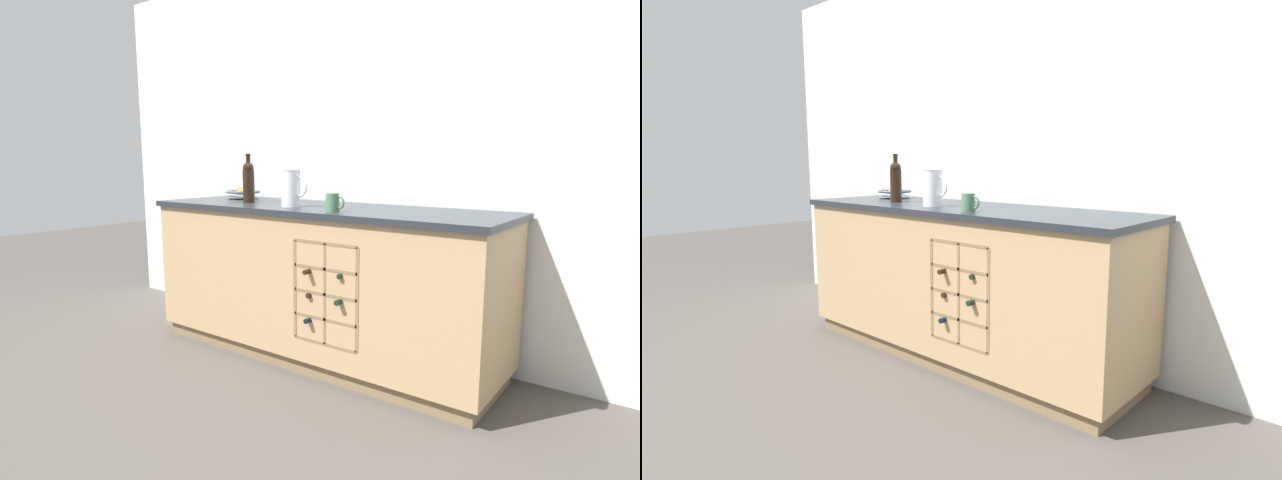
% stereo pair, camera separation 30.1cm
% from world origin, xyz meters
% --- Properties ---
extents(ground_plane, '(14.00, 14.00, 0.00)m').
position_xyz_m(ground_plane, '(0.00, 0.00, 0.00)').
color(ground_plane, '#4C4742').
extents(back_wall, '(4.62, 0.06, 2.55)m').
position_xyz_m(back_wall, '(0.00, 0.39, 1.27)').
color(back_wall, silver).
rests_on(back_wall, ground_plane).
extents(kitchen_island, '(2.26, 0.71, 0.93)m').
position_xyz_m(kitchen_island, '(0.00, -0.00, 0.47)').
color(kitchen_island, olive).
rests_on(kitchen_island, ground_plane).
extents(fruit_bowl, '(0.24, 0.24, 0.09)m').
position_xyz_m(fruit_bowl, '(-0.79, 0.14, 0.97)').
color(fruit_bowl, '#4C5666').
rests_on(fruit_bowl, kitchen_island).
extents(white_pitcher, '(0.18, 0.12, 0.22)m').
position_xyz_m(white_pitcher, '(-0.11, -0.13, 1.05)').
color(white_pitcher, white).
rests_on(white_pitcher, kitchen_island).
extents(ceramic_mug, '(0.11, 0.07, 0.10)m').
position_xyz_m(ceramic_mug, '(0.25, -0.22, 0.98)').
color(ceramic_mug, '#4C7A56').
rests_on(ceramic_mug, kitchen_island).
extents(standing_wine_bottle, '(0.08, 0.08, 0.31)m').
position_xyz_m(standing_wine_bottle, '(-0.52, -0.07, 1.07)').
color(standing_wine_bottle, black).
rests_on(standing_wine_bottle, kitchen_island).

